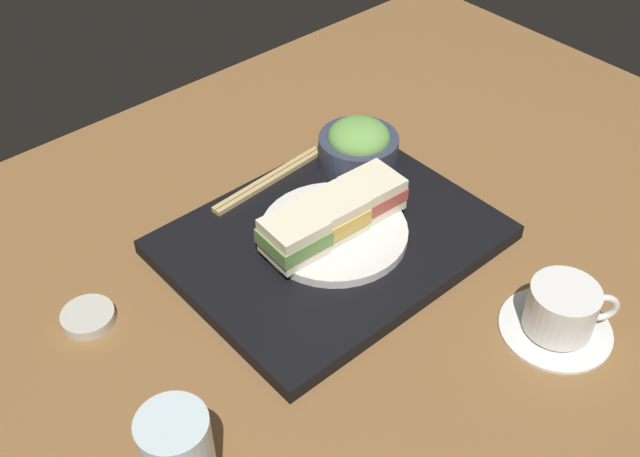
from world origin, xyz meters
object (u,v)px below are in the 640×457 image
coffee_cup (561,313)px  small_sauce_dish (88,317)px  sandwich_plate (334,232)px  salad_bowl (359,145)px  sandwich_near (372,193)px  sandwich_far (294,237)px  chopsticks_pair (269,180)px  sandwich_middle (334,214)px

coffee_cup → small_sauce_dish: coffee_cup is taller
sandwich_plate → salad_bowl: bearing=-144.4°
sandwich_near → sandwich_far: size_ratio=0.96×
chopsticks_pair → sandwich_near: bearing=112.2°
salad_bowl → coffee_cup: size_ratio=0.87×
salad_bowl → chopsticks_pair: 13.76cm
sandwich_middle → small_sauce_dish: sandwich_middle is taller
sandwich_plate → sandwich_near: 7.28cm
chopsticks_pair → coffee_cup: size_ratio=1.49×
chopsticks_pair → small_sauce_dish: (31.30, 4.67, -1.76)cm
small_sauce_dish → chopsticks_pair: bearing=-171.5°
salad_bowl → chopsticks_pair: salad_bowl is taller
sandwich_far → sandwich_plate: bearing=179.6°
coffee_cup → small_sauce_dish: 55.48cm
sandwich_plate → sandwich_near: (-6.65, 0.04, 2.98)cm
sandwich_near → chopsticks_pair: sandwich_near is taller
sandwich_plate → chopsticks_pair: size_ratio=0.97×
sandwich_middle → small_sauce_dish: 32.47cm
salad_bowl → chopsticks_pair: (12.59, -4.87, -2.67)cm
salad_bowl → coffee_cup: salad_bowl is taller
sandwich_near → sandwich_far: sandwich_far is taller
sandwich_plate → small_sauce_dish: (30.54, -9.76, -2.03)cm
sandwich_middle → chopsticks_pair: bearing=-93.0°
coffee_cup → sandwich_far: bearing=-59.0°
sandwich_plate → small_sauce_dish: sandwich_plate is taller
sandwich_near → chopsticks_pair: (5.89, -14.47, -3.26)cm
sandwich_plate → coffee_cup: coffee_cup is taller
salad_bowl → chopsticks_pair: size_ratio=0.58×
chopsticks_pair → coffee_cup: bearing=102.5°
sandwich_plate → chopsticks_pair: sandwich_plate is taller
chopsticks_pair → sandwich_plate: bearing=87.0°
sandwich_near → sandwich_middle: (6.65, -0.04, 0.11)cm
sandwich_plate → sandwich_far: bearing=-0.4°
chopsticks_pair → small_sauce_dish: 31.69cm
salad_bowl → small_sauce_dish: (43.88, -0.20, -4.42)cm
sandwich_far → coffee_cup: size_ratio=0.58×
salad_bowl → coffee_cup: 37.63cm
sandwich_middle → chopsticks_pair: (-0.76, -14.43, -3.36)cm
salad_bowl → small_sauce_dish: size_ratio=1.81×
sandwich_plate → coffee_cup: 29.67cm
sandwich_near → chopsticks_pair: size_ratio=0.38×
coffee_cup → chopsticks_pair: bearing=-77.5°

